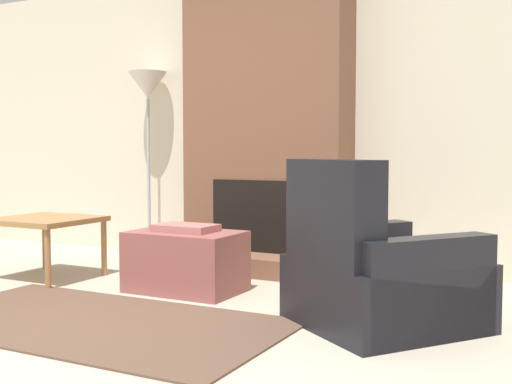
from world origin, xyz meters
name	(u,v)px	position (x,y,z in m)	size (l,w,h in m)	color
ground_plane	(48,345)	(0.00, 0.00, 0.00)	(24.00, 24.00, 0.00)	#B2A893
wall_back	(278,115)	(0.00, 2.75, 1.30)	(7.00, 0.06, 2.60)	beige
fireplace	(266,121)	(0.00, 2.50, 1.24)	(1.43, 0.74, 2.60)	brown
ottoman	(186,260)	(-0.07, 1.38, 0.22)	(0.77, 0.50, 0.47)	#8C4C47
armchair	(374,279)	(1.37, 1.09, 0.28)	(1.22, 1.23, 0.94)	black
side_table	(46,224)	(-1.30, 1.28, 0.42)	(0.72, 0.68, 0.47)	#9E7042
floor_lamp_left	(148,95)	(-1.23, 2.51, 1.50)	(0.36, 0.36, 1.72)	#ADADB2
area_rug	(94,322)	(-0.08, 0.44, 0.01)	(2.21, 1.18, 0.01)	brown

